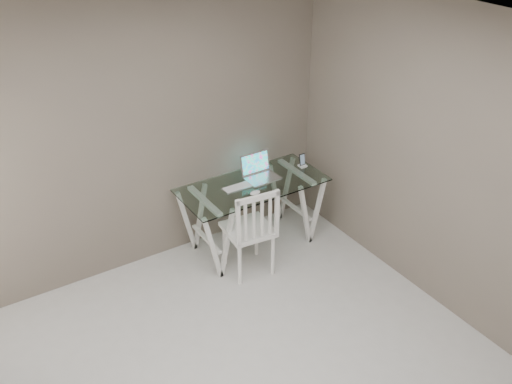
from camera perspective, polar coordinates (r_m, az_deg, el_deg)
room at (r=3.43m, az=0.51°, el=-2.62°), size 4.50×4.52×2.71m
desk at (r=5.94m, az=-0.33°, el=-2.26°), size 1.50×0.70×0.75m
chair at (r=5.46m, az=-0.42°, el=-3.64°), size 0.49×0.49×0.97m
laptop at (r=5.87m, az=0.33°, el=2.03°), size 0.34×0.29×0.24m
keyboard at (r=5.69m, az=-1.86°, el=0.47°), size 0.31×0.13×0.01m
mouse at (r=5.57m, az=-0.09°, el=-0.08°), size 0.11×0.07×0.04m
phone_dock at (r=6.10m, az=4.66°, el=2.91°), size 0.08×0.08×0.14m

